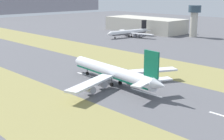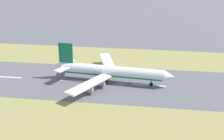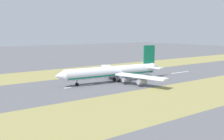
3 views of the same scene
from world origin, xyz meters
TOP-DOWN VIEW (x-y plane):
  - ground_plane at (0.00, 0.00)m, footprint 800.00×800.00m
  - grass_median_west at (-45.00, 0.00)m, footprint 40.00×600.00m
  - grass_median_east at (45.00, 0.00)m, footprint 40.00×600.00m
  - centreline_dash_near at (0.00, -64.60)m, footprint 1.20×18.00m
  - centreline_dash_mid at (0.00, -24.60)m, footprint 1.20×18.00m
  - centreline_dash_far at (0.00, 15.40)m, footprint 1.20×18.00m
  - airplane_main_jet at (-1.68, -6.50)m, footprint 63.84×67.22m

SIDE VIEW (x-z plane):
  - ground_plane at x=0.00m, z-range 0.00..0.00m
  - grass_median_west at x=-45.00m, z-range 0.00..0.01m
  - grass_median_east at x=45.00m, z-range 0.00..0.01m
  - centreline_dash_near at x=0.00m, z-range 0.00..0.01m
  - centreline_dash_mid at x=0.00m, z-range 0.00..0.01m
  - centreline_dash_far at x=0.00m, z-range 0.00..0.01m
  - airplane_main_jet at x=-1.68m, z-range -4.08..16.12m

